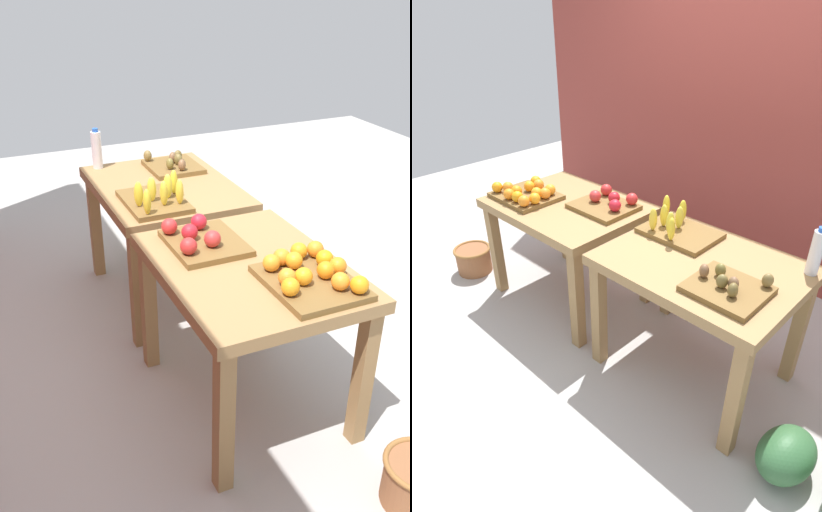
% 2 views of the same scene
% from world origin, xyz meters
% --- Properties ---
extents(ground_plane, '(8.00, 8.00, 0.00)m').
position_xyz_m(ground_plane, '(0.00, 0.00, 0.00)').
color(ground_plane, '#A7A4A0').
extents(display_table_left, '(1.04, 0.80, 0.77)m').
position_xyz_m(display_table_left, '(-0.56, 0.00, 0.66)').
color(display_table_left, olive).
rests_on(display_table_left, ground_plane).
extents(display_table_right, '(1.04, 0.80, 0.77)m').
position_xyz_m(display_table_right, '(0.56, 0.00, 0.66)').
color(display_table_right, olive).
rests_on(display_table_right, ground_plane).
extents(orange_bin, '(0.45, 0.38, 0.11)m').
position_xyz_m(orange_bin, '(-0.81, -0.15, 0.82)').
color(orange_bin, brown).
rests_on(orange_bin, display_table_left).
extents(apple_bin, '(0.40, 0.35, 0.11)m').
position_xyz_m(apple_bin, '(-0.30, 0.13, 0.81)').
color(apple_bin, brown).
rests_on(apple_bin, display_table_left).
extents(banana_crate, '(0.44, 0.33, 0.17)m').
position_xyz_m(banana_crate, '(0.26, 0.15, 0.82)').
color(banana_crate, brown).
rests_on(banana_crate, display_table_right).
extents(kiwi_bin, '(0.36, 0.32, 0.10)m').
position_xyz_m(kiwi_bin, '(0.80, -0.15, 0.80)').
color(kiwi_bin, brown).
rests_on(kiwi_bin, display_table_right).
extents(water_bottle, '(0.07, 0.07, 0.26)m').
position_xyz_m(water_bottle, '(1.02, 0.29, 0.90)').
color(water_bottle, silver).
rests_on(water_bottle, display_table_right).
extents(watermelon_pile, '(0.64, 0.40, 0.28)m').
position_xyz_m(watermelon_pile, '(1.45, -0.24, 0.13)').
color(watermelon_pile, '#316F32').
rests_on(watermelon_pile, ground_plane).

